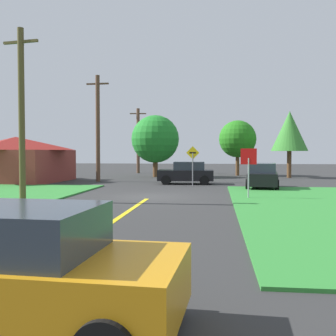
{
  "coord_description": "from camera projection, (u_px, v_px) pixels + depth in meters",
  "views": [
    {
      "loc": [
        3.4,
        -20.84,
        2.32
      ],
      "look_at": [
        0.63,
        2.58,
        1.4
      ],
      "focal_mm": 43.56,
      "sensor_mm": 36.0,
      "label": 1
    }
  ],
  "objects": [
    {
      "name": "car_on_crossroad",
      "position": [
        263.0,
        176.0,
        25.86
      ],
      "size": [
        2.4,
        4.48,
        1.62
      ],
      "rotation": [
        0.0,
        0.0,
        1.44
      ],
      "color": "black",
      "rests_on": "ground"
    },
    {
      "name": "car_behind_on_main_road",
      "position": [
        26.0,
        270.0,
        5.23
      ],
      "size": [
        4.0,
        2.36,
        1.62
      ],
      "rotation": [
        0.0,
        0.0,
        -0.06
      ],
      "color": "orange",
      "rests_on": "ground"
    },
    {
      "name": "ground_plane",
      "position": [
        150.0,
        197.0,
        21.17
      ],
      "size": [
        120.0,
        120.0,
        0.0
      ],
      "primitive_type": "plane",
      "color": "#303030"
    },
    {
      "name": "oak_tree_left",
      "position": [
        155.0,
        139.0,
        37.82
      ],
      "size": [
        4.43,
        4.43,
        5.74
      ],
      "color": "brown",
      "rests_on": "ground"
    },
    {
      "name": "utility_pole_far",
      "position": [
        138.0,
        140.0,
        44.77
      ],
      "size": [
        1.8,
        0.37,
        7.11
      ],
      "color": "brown",
      "rests_on": "ground"
    },
    {
      "name": "oak_tree_right",
      "position": [
        290.0,
        131.0,
        36.5
      ],
      "size": [
        3.25,
        3.25,
        6.0
      ],
      "color": "brown",
      "rests_on": "ground"
    },
    {
      "name": "car_approaching_junction",
      "position": [
        187.0,
        173.0,
        29.53
      ],
      "size": [
        4.05,
        2.18,
        1.62
      ],
      "rotation": [
        0.0,
        0.0,
        3.17
      ],
      "color": "black",
      "rests_on": "ground"
    },
    {
      "name": "utility_pole_mid",
      "position": [
        98.0,
        127.0,
        31.89
      ],
      "size": [
        1.8,
        0.33,
        8.31
      ],
      "color": "brown",
      "rests_on": "ground"
    },
    {
      "name": "lane_stripe_center",
      "position": [
        111.0,
        223.0,
        13.23
      ],
      "size": [
        0.2,
        14.0,
        0.01
      ],
      "primitive_type": "cube",
      "color": "yellow",
      "rests_on": "ground"
    },
    {
      "name": "barn",
      "position": [
        16.0,
        159.0,
        31.84
      ],
      "size": [
        7.33,
        7.48,
        3.51
      ],
      "color": "maroon",
      "rests_on": "ground"
    },
    {
      "name": "utility_pole_near",
      "position": [
        22.0,
        113.0,
        18.93
      ],
      "size": [
        1.8,
        0.4,
        8.06
      ],
      "color": "brown",
      "rests_on": "ground"
    },
    {
      "name": "stop_sign",
      "position": [
        249.0,
        163.0,
        20.01
      ],
      "size": [
        0.78,
        0.15,
        2.5
      ],
      "rotation": [
        0.0,
        0.0,
        3.0
      ],
      "color": "#9EA0A8",
      "rests_on": "ground"
    },
    {
      "name": "direction_sign",
      "position": [
        193.0,
        161.0,
        27.75
      ],
      "size": [
        0.91,
        0.08,
        2.72
      ],
      "color": "slate",
      "rests_on": "ground"
    },
    {
      "name": "pine_tree_center",
      "position": [
        238.0,
        139.0,
        40.03
      ],
      "size": [
        3.65,
        3.65,
        5.44
      ],
      "color": "brown",
      "rests_on": "ground"
    }
  ]
}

